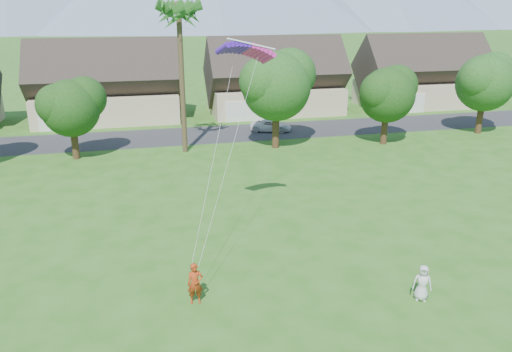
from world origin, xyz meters
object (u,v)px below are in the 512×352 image
object	(u,v)px
watcher	(422,283)
parked_car	(271,126)
parafoil_kite	(246,49)
kite_flyer	(195,284)

from	to	relation	value
watcher	parked_car	xyz separation A→B (m)	(1.40, 30.92, -0.25)
watcher	parafoil_kite	size ratio (longest dim) A/B	0.52
parafoil_kite	parked_car	bearing A→B (deg)	53.34
kite_flyer	parafoil_kite	world-z (taller)	parafoil_kite
watcher	kite_flyer	bearing A→B (deg)	-165.99
kite_flyer	parked_car	bearing A→B (deg)	70.21
kite_flyer	parafoil_kite	distance (m)	11.58
watcher	parafoil_kite	xyz separation A→B (m)	(-5.94, 8.12, 9.25)
kite_flyer	parafoil_kite	size ratio (longest dim) A/B	0.59
watcher	parked_car	bearing A→B (deg)	113.17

